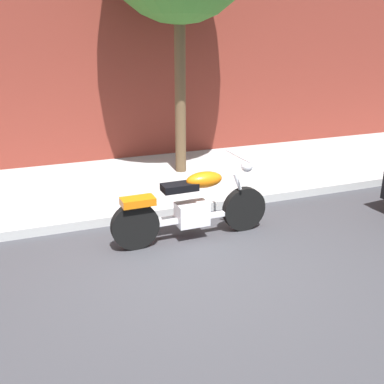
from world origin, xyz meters
name	(u,v)px	position (x,y,z in m)	size (l,w,h in m)	color
ground_plane	(188,262)	(0.00, 0.00, 0.00)	(60.00, 60.00, 0.00)	#38383D
sidewalk	(130,184)	(0.00, 3.06, 0.07)	(21.58, 3.17, 0.14)	#ABABAB
motorcycle	(192,207)	(0.30, 0.64, 0.47)	(2.28, 0.70, 1.15)	black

